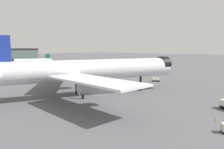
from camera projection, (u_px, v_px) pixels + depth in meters
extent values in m
plane|color=#56565B|center=(98.00, 94.00, 73.71)|extent=(900.00, 900.00, 0.00)
cylinder|color=silver|center=(88.00, 70.00, 70.49)|extent=(59.69, 29.84, 6.50)
cone|color=silver|center=(166.00, 66.00, 83.74)|extent=(9.05, 8.63, 6.37)
cylinder|color=black|center=(163.00, 65.00, 83.12)|extent=(5.23, 7.19, 6.57)
cube|color=silver|center=(62.00, 68.00, 83.95)|extent=(25.68, 27.62, 0.52)
cylinder|color=#B7BAC1|center=(68.00, 75.00, 81.85)|extent=(9.38, 6.64, 3.58)
cube|color=silver|center=(94.00, 81.00, 53.15)|extent=(12.13, 28.59, 0.52)
cylinder|color=#B7BAC1|center=(94.00, 87.00, 57.05)|extent=(9.38, 6.64, 3.58)
cylinder|color=black|center=(141.00, 84.00, 79.69)|extent=(0.78, 0.78, 5.20)
cylinder|color=black|center=(76.00, 87.00, 72.94)|extent=(0.78, 0.78, 5.20)
cylinder|color=black|center=(83.00, 90.00, 66.83)|extent=(0.78, 0.78, 5.20)
cylinder|color=white|center=(32.00, 61.00, 186.04)|extent=(28.81, 17.18, 3.39)
cone|color=white|center=(12.00, 61.00, 180.66)|extent=(4.84, 4.67, 3.32)
cone|color=white|center=(51.00, 60.00, 191.42)|extent=(5.39, 4.89, 3.22)
cylinder|color=black|center=(13.00, 61.00, 180.87)|extent=(2.93, 3.74, 3.42)
cube|color=white|center=(35.00, 62.00, 178.93)|extent=(13.30, 13.20, 0.27)
cylinder|color=#B7BAC1|center=(34.00, 63.00, 180.35)|extent=(4.68, 3.64, 1.86)
cube|color=white|center=(35.00, 61.00, 194.91)|extent=(7.13, 14.44, 0.27)
cylinder|color=#B7BAC1|center=(34.00, 62.00, 193.25)|extent=(4.68, 3.64, 1.86)
cube|color=#0F5138|center=(48.00, 57.00, 190.23)|extent=(3.43, 2.00, 5.42)
cube|color=white|center=(49.00, 60.00, 187.38)|extent=(5.00, 6.18, 0.20)
cube|color=white|center=(48.00, 60.00, 194.09)|extent=(5.00, 6.18, 0.20)
cylinder|color=black|center=(20.00, 65.00, 182.97)|extent=(0.41, 0.41, 2.71)
cylinder|color=black|center=(34.00, 64.00, 185.30)|extent=(0.41, 0.41, 2.71)
cylinder|color=black|center=(34.00, 64.00, 188.60)|extent=(0.41, 0.41, 2.71)
cylinder|color=#939399|center=(6.00, 49.00, 266.65)|extent=(6.61, 6.61, 26.06)
cube|color=#1E2D38|center=(222.00, 101.00, 56.76)|extent=(1.87, 0.66, 0.80)
cylinder|color=black|center=(222.00, 108.00, 55.75)|extent=(0.54, 0.94, 0.90)
cube|color=black|center=(156.00, 80.00, 101.17)|extent=(3.30, 3.47, 0.30)
cube|color=silver|center=(154.00, 79.00, 101.10)|extent=(2.05, 2.01, 1.20)
cube|color=#1E2D38|center=(153.00, 78.00, 101.08)|extent=(1.07, 0.94, 0.60)
cube|color=silver|center=(157.00, 79.00, 101.09)|extent=(2.46, 2.50, 0.90)
cylinder|color=black|center=(154.00, 81.00, 100.42)|extent=(0.67, 0.71, 0.70)
cylinder|color=black|center=(153.00, 80.00, 102.01)|extent=(0.67, 0.71, 0.70)
cylinder|color=black|center=(159.00, 81.00, 100.37)|extent=(0.67, 0.71, 0.70)
cylinder|color=black|center=(158.00, 80.00, 101.96)|extent=(0.67, 0.71, 0.70)
sphere|color=black|center=(224.00, 133.00, 39.70)|extent=(0.44, 0.44, 0.44)
sphere|color=black|center=(221.00, 130.00, 41.16)|extent=(0.44, 0.44, 0.44)
cone|color=#F2600C|center=(216.00, 119.00, 47.14)|extent=(0.48, 0.48, 0.60)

